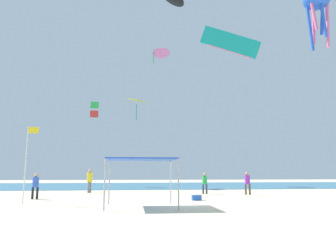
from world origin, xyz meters
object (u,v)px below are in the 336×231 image
(cooler_box, at_px, (197,197))
(kite_diamond_yellow, at_px, (137,101))
(person_rightmost, at_px, (205,181))
(kite_delta_pink, at_px, (161,52))
(kite_octopus_blue, at_px, (317,3))
(kite_box_green, at_px, (94,109))
(canopy_tent, at_px, (141,161))
(person_central, at_px, (90,179))
(banner_flag, at_px, (27,157))
(person_leftmost, at_px, (247,181))
(kite_parafoil_teal, at_px, (230,43))
(person_near_tent, at_px, (36,184))

(cooler_box, xyz_separation_m, kite_diamond_yellow, (-3.55, 16.53, 9.45))
(person_rightmost, distance_m, kite_delta_pink, 25.78)
(kite_octopus_blue, bearing_deg, kite_box_green, 108.10)
(cooler_box, height_order, kite_delta_pink, kite_delta_pink)
(kite_diamond_yellow, bearing_deg, kite_delta_pink, 19.87)
(kite_diamond_yellow, bearing_deg, person_rightmost, -110.12)
(canopy_tent, relative_size, person_central, 1.77)
(cooler_box, xyz_separation_m, kite_box_green, (-8.69, 20.40, 9.16))
(cooler_box, relative_size, kite_diamond_yellow, 0.22)
(canopy_tent, xyz_separation_m, banner_flag, (-6.19, 2.17, 0.23))
(kite_octopus_blue, xyz_separation_m, kite_diamond_yellow, (-14.92, 12.48, -6.14))
(person_leftmost, bearing_deg, banner_flag, -147.49)
(kite_diamond_yellow, distance_m, kite_box_green, 6.45)
(person_rightmost, height_order, kite_box_green, kite_box_green)
(banner_flag, xyz_separation_m, kite_delta_pink, (9.52, 25.36, 16.21))
(banner_flag, bearing_deg, canopy_tent, -19.35)
(cooler_box, distance_m, kite_diamond_yellow, 19.37)
(banner_flag, distance_m, kite_box_green, 22.63)
(banner_flag, bearing_deg, kite_parafoil_teal, 25.87)
(banner_flag, relative_size, kite_parafoil_teal, 0.82)
(person_central, height_order, kite_octopus_blue, kite_octopus_blue)
(kite_delta_pink, bearing_deg, person_leftmost, -83.86)
(person_rightmost, xyz_separation_m, kite_diamond_yellow, (-5.31, 10.95, 8.67))
(canopy_tent, bearing_deg, person_rightmost, 59.73)
(kite_octopus_blue, distance_m, kite_diamond_yellow, 20.39)
(cooler_box, bearing_deg, kite_box_green, 113.08)
(person_leftmost, bearing_deg, kite_delta_pink, 115.21)
(kite_octopus_blue, xyz_separation_m, kite_parafoil_teal, (-7.17, 1.50, -3.26))
(banner_flag, xyz_separation_m, cooler_box, (9.62, 1.14, -2.29))
(kite_octopus_blue, relative_size, kite_delta_pink, 1.76)
(kite_box_green, bearing_deg, banner_flag, -94.41)
(person_leftmost, relative_size, kite_octopus_blue, 0.33)
(cooler_box, bearing_deg, kite_delta_pink, 90.24)
(canopy_tent, distance_m, kite_box_green, 25.31)
(person_central, bearing_deg, canopy_tent, -144.37)
(person_central, xyz_separation_m, kite_octopus_blue, (18.74, -4.04, 14.64))
(cooler_box, bearing_deg, kite_diamond_yellow, 102.11)
(person_central, bearing_deg, kite_octopus_blue, -85.58)
(person_rightmost, bearing_deg, kite_box_green, 163.71)
(kite_parafoil_teal, distance_m, kite_box_green, 19.91)
(person_near_tent, xyz_separation_m, person_central, (2.55, 6.25, 0.18))
(person_rightmost, relative_size, kite_octopus_blue, 0.32)
(kite_parafoil_teal, bearing_deg, person_rightmost, -169.36)
(person_leftmost, xyz_separation_m, banner_flag, (-14.43, -5.62, 1.47))
(person_rightmost, bearing_deg, kite_parafoil_teal, 37.96)
(cooler_box, height_order, kite_octopus_blue, kite_octopus_blue)
(canopy_tent, height_order, banner_flag, banner_flag)
(kite_octopus_blue, xyz_separation_m, kite_box_green, (-20.06, 16.35, -6.43))
(person_near_tent, xyz_separation_m, kite_box_green, (1.22, 18.56, 8.39))
(person_central, distance_m, kite_delta_pink, 24.91)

